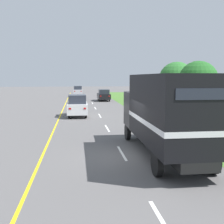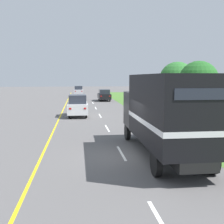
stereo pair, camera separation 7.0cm
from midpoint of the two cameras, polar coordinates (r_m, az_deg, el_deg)
The scene contains 15 objects.
ground_plane at distance 12.96m, azimuth 2.46°, elevation -8.99°, with size 200.00×200.00×0.00m, color #5B5959.
grass_shoulder at distance 35.20m, azimuth 19.74°, elevation 0.80°, with size 20.00×72.58×0.01m, color #47752D.
edge_line_yellow at distance 31.54m, azimuth -9.84°, elevation 0.43°, with size 0.12×72.58×0.01m, color yellow.
centre_dash_near at distance 13.50m, azimuth 2.06°, elevation -8.31°, with size 0.12×2.60×0.01m, color white.
centre_dash_mid_a at distance 19.89m, azimuth -0.88°, elevation -3.31°, with size 0.12×2.60×0.01m, color white.
centre_dash_mid_b at distance 26.39m, azimuth -2.37°, elevation -0.75°, with size 0.12×2.60×0.01m, color white.
centre_dash_far at distance 32.92m, azimuth -3.27°, elevation 0.80°, with size 0.12×2.60×0.01m, color white.
centre_dash_farthest at distance 39.48m, azimuth -3.87°, elevation 1.83°, with size 0.12×2.60×0.01m, color white.
horse_trailer_truck at distance 12.68m, azimuth 10.99°, elevation -0.01°, with size 2.51×8.09×3.71m.
lead_car_white at distance 26.00m, azimuth -6.92°, elevation 1.31°, with size 1.80×4.00×2.01m.
lead_car_black_ahead at distance 43.09m, azimuth -1.55°, elevation 3.48°, with size 1.80×4.12×1.77m.
lead_car_silver_ahead at distance 57.59m, azimuth -6.78°, elevation 4.37°, with size 1.80×4.38×1.87m.
highway_sign at distance 19.58m, azimuth 17.25°, elevation 1.34°, with size 2.32×0.09×2.77m.
roadside_tree_near at distance 25.88m, azimuth 17.22°, elevation 6.06°, with size 3.46×3.46×5.02m.
roadside_tree_mid at distance 32.45m, azimuth 13.13°, elevation 6.44°, with size 3.95×3.95×5.32m.
Camera 2 is at (-1.99, -12.29, 3.58)m, focal length 45.00 mm.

